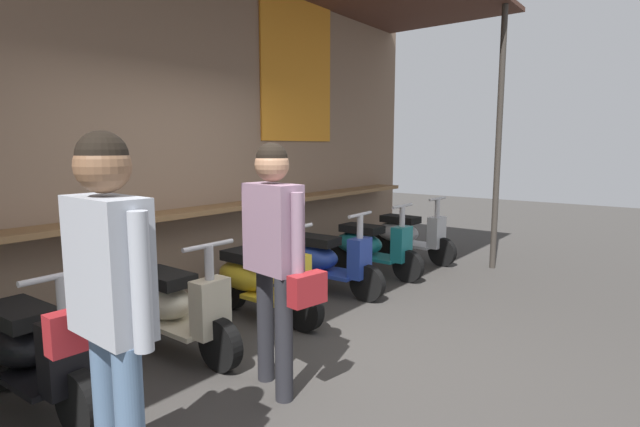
{
  "coord_description": "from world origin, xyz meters",
  "views": [
    {
      "loc": [
        -2.81,
        -2.2,
        1.68
      ],
      "look_at": [
        1.45,
        1.05,
        0.94
      ],
      "focal_mm": 27.21,
      "sensor_mm": 36.0,
      "label": 1
    }
  ],
  "objects_px": {
    "scooter_cream": "(173,305)",
    "scooter_yellow": "(258,279)",
    "scooter_blue": "(323,259)",
    "shopper_with_handbag": "(108,286)",
    "scooter_silver": "(407,234)",
    "shopper_browsing": "(275,242)",
    "scooter_black": "(30,349)",
    "scooter_teal": "(369,246)"
  },
  "relations": [
    {
      "from": "scooter_cream",
      "to": "scooter_yellow",
      "type": "height_order",
      "value": "same"
    },
    {
      "from": "scooter_cream",
      "to": "scooter_blue",
      "type": "height_order",
      "value": "same"
    },
    {
      "from": "shopper_with_handbag",
      "to": "scooter_blue",
      "type": "bearing_deg",
      "value": -156.17
    },
    {
      "from": "scooter_blue",
      "to": "scooter_silver",
      "type": "bearing_deg",
      "value": 87.24
    },
    {
      "from": "scooter_blue",
      "to": "shopper_browsing",
      "type": "xyz_separation_m",
      "value": [
        -2.02,
        -1.11,
        0.66
      ]
    },
    {
      "from": "scooter_black",
      "to": "scooter_teal",
      "type": "distance_m",
      "value": 4.14
    },
    {
      "from": "scooter_blue",
      "to": "scooter_black",
      "type": "bearing_deg",
      "value": -92.75
    },
    {
      "from": "scooter_yellow",
      "to": "shopper_with_handbag",
      "type": "xyz_separation_m",
      "value": [
        -2.24,
        -1.31,
        0.69
      ]
    },
    {
      "from": "scooter_black",
      "to": "shopper_browsing",
      "type": "xyz_separation_m",
      "value": [
        1.12,
        -1.11,
        0.66
      ]
    },
    {
      "from": "scooter_yellow",
      "to": "scooter_black",
      "type": "bearing_deg",
      "value": -89.57
    },
    {
      "from": "scooter_cream",
      "to": "scooter_blue",
      "type": "distance_m",
      "value": 2.05
    },
    {
      "from": "scooter_yellow",
      "to": "shopper_browsing",
      "type": "xyz_separation_m",
      "value": [
        -0.96,
        -1.11,
        0.66
      ]
    },
    {
      "from": "scooter_black",
      "to": "scooter_teal",
      "type": "xyz_separation_m",
      "value": [
        4.14,
        0.0,
        0.0
      ]
    },
    {
      "from": "scooter_blue",
      "to": "shopper_with_handbag",
      "type": "xyz_separation_m",
      "value": [
        -3.3,
        -1.31,
        0.69
      ]
    },
    {
      "from": "scooter_cream",
      "to": "scooter_silver",
      "type": "distance_m",
      "value": 4.12
    },
    {
      "from": "scooter_cream",
      "to": "scooter_blue",
      "type": "bearing_deg",
      "value": 90.48
    },
    {
      "from": "scooter_black",
      "to": "scooter_yellow",
      "type": "distance_m",
      "value": 2.08
    },
    {
      "from": "scooter_blue",
      "to": "scooter_teal",
      "type": "distance_m",
      "value": 1.0
    },
    {
      "from": "scooter_yellow",
      "to": "shopper_with_handbag",
      "type": "height_order",
      "value": "shopper_with_handbag"
    },
    {
      "from": "shopper_browsing",
      "to": "scooter_teal",
      "type": "bearing_deg",
      "value": 29.09
    },
    {
      "from": "scooter_yellow",
      "to": "scooter_silver",
      "type": "bearing_deg",
      "value": 90.43
    },
    {
      "from": "scooter_blue",
      "to": "scooter_teal",
      "type": "xyz_separation_m",
      "value": [
        1.0,
        0.0,
        0.0
      ]
    },
    {
      "from": "scooter_cream",
      "to": "scooter_yellow",
      "type": "distance_m",
      "value": 1.0
    },
    {
      "from": "scooter_black",
      "to": "shopper_with_handbag",
      "type": "relative_size",
      "value": 0.8
    },
    {
      "from": "scooter_teal",
      "to": "scooter_blue",
      "type": "bearing_deg",
      "value": -88.6
    },
    {
      "from": "scooter_silver",
      "to": "shopper_with_handbag",
      "type": "height_order",
      "value": "shopper_with_handbag"
    },
    {
      "from": "scooter_blue",
      "to": "shopper_browsing",
      "type": "relative_size",
      "value": 0.82
    },
    {
      "from": "scooter_blue",
      "to": "scooter_teal",
      "type": "relative_size",
      "value": 1.0
    },
    {
      "from": "scooter_silver",
      "to": "shopper_browsing",
      "type": "height_order",
      "value": "shopper_browsing"
    },
    {
      "from": "shopper_with_handbag",
      "to": "shopper_browsing",
      "type": "height_order",
      "value": "shopper_with_handbag"
    },
    {
      "from": "scooter_yellow",
      "to": "scooter_teal",
      "type": "height_order",
      "value": "same"
    },
    {
      "from": "scooter_cream",
      "to": "shopper_browsing",
      "type": "bearing_deg",
      "value": 2.19
    },
    {
      "from": "scooter_blue",
      "to": "shopper_browsing",
      "type": "distance_m",
      "value": 2.4
    },
    {
      "from": "scooter_silver",
      "to": "scooter_blue",
      "type": "bearing_deg",
      "value": -86.44
    },
    {
      "from": "scooter_yellow",
      "to": "scooter_silver",
      "type": "distance_m",
      "value": 3.13
    },
    {
      "from": "scooter_yellow",
      "to": "scooter_teal",
      "type": "distance_m",
      "value": 2.06
    },
    {
      "from": "shopper_with_handbag",
      "to": "scooter_black",
      "type": "bearing_deg",
      "value": -94.77
    },
    {
      "from": "scooter_black",
      "to": "scooter_blue",
      "type": "relative_size",
      "value": 1.0
    },
    {
      "from": "scooter_silver",
      "to": "shopper_with_handbag",
      "type": "relative_size",
      "value": 0.8
    },
    {
      "from": "scooter_cream",
      "to": "scooter_silver",
      "type": "xyz_separation_m",
      "value": [
        4.12,
        -0.0,
        0.0
      ]
    },
    {
      "from": "scooter_black",
      "to": "scooter_blue",
      "type": "distance_m",
      "value": 3.14
    },
    {
      "from": "scooter_yellow",
      "to": "scooter_blue",
      "type": "distance_m",
      "value": 1.06
    }
  ]
}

